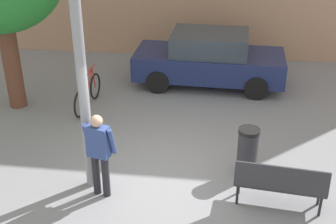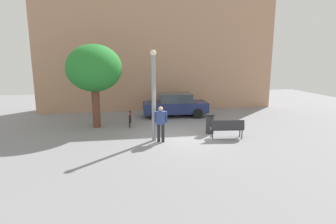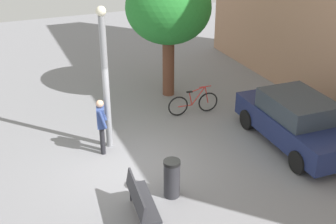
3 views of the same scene
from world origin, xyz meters
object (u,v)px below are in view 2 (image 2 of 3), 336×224
bicycle_red (130,118)px  trash_bin (210,124)px  person_by_lamppost (161,122)px  park_bench (227,127)px  plaza_tree (94,69)px  lamppost (154,93)px  parked_car_navy (175,105)px

bicycle_red → trash_bin: bearing=-32.3°
person_by_lamppost → bicycle_red: person_by_lamppost is taller
park_bench → trash_bin: trash_bin is taller
trash_bin → plaza_tree: bearing=158.0°
plaza_tree → lamppost: bearing=-47.3°
bicycle_red → plaza_tree: bearing=-175.4°
bicycle_red → lamppost: bearing=-72.9°
bicycle_red → parked_car_navy: size_ratio=0.43×
lamppost → park_bench: lamppost is taller
plaza_tree → park_bench: bearing=-27.9°
plaza_tree → parked_car_navy: bearing=22.6°
lamppost → bicycle_red: size_ratio=2.32×
parked_car_navy → trash_bin: (0.96, -4.41, -0.27)m
lamppost → trash_bin: (2.98, 0.75, -1.74)m
lamppost → parked_car_navy: bearing=68.6°
parked_car_navy → plaza_tree: bearing=-157.4°
lamppost → trash_bin: size_ratio=4.15×
lamppost → person_by_lamppost: 1.35m
park_bench → trash_bin: bearing=117.9°
park_bench → parked_car_navy: bearing=105.4°
lamppost → person_by_lamppost: bearing=-44.3°
lamppost → plaza_tree: (-2.87, 3.12, 1.00)m
person_by_lamppost → park_bench: person_by_lamppost is taller
park_bench → parked_car_navy: parked_car_navy is taller
parked_car_navy → bicycle_red: bearing=-148.1°
person_by_lamppost → park_bench: (3.24, 0.02, -0.42)m
plaza_tree → parked_car_navy: plaza_tree is taller
lamppost → trash_bin: 3.54m
person_by_lamppost → park_bench: bearing=0.3°
trash_bin → bicycle_red: bearing=147.7°
person_by_lamppost → bicycle_red: size_ratio=0.92×
person_by_lamppost → trash_bin: 2.92m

